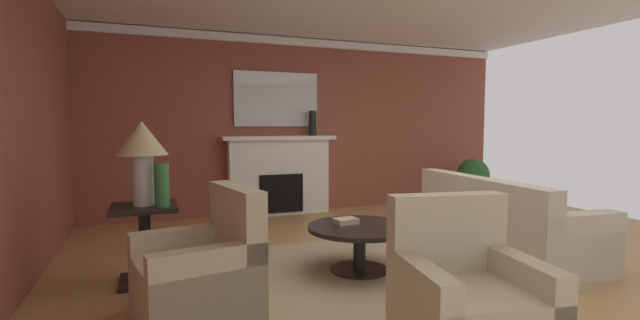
# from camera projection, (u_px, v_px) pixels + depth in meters

# --- Properties ---
(ground_plane) EXTENTS (8.81, 8.81, 0.00)m
(ground_plane) POSITION_uv_depth(u_px,v_px,m) (405.00, 263.00, 4.54)
(ground_plane) COLOR tan
(wall_fireplace) EXTENTS (7.38, 0.12, 2.83)m
(wall_fireplace) POSITION_uv_depth(u_px,v_px,m) (304.00, 125.00, 7.33)
(wall_fireplace) COLOR brown
(wall_fireplace) RESTS_ON ground_plane
(wall_window) EXTENTS (0.12, 6.73, 2.83)m
(wall_window) POSITION_uv_depth(u_px,v_px,m) (6.00, 125.00, 3.46)
(wall_window) COLOR brown
(wall_window) RESTS_ON ground_plane
(crown_moulding) EXTENTS (7.38, 0.08, 0.12)m
(crown_moulding) POSITION_uv_depth(u_px,v_px,m) (305.00, 43.00, 7.15)
(crown_moulding) COLOR white
(area_rug) EXTENTS (3.39, 2.31, 0.01)m
(area_rug) POSITION_uv_depth(u_px,v_px,m) (359.00, 271.00, 4.29)
(area_rug) COLOR tan
(area_rug) RESTS_ON ground_plane
(fireplace) EXTENTS (1.80, 0.35, 1.25)m
(fireplace) POSITION_uv_depth(u_px,v_px,m) (279.00, 177.00, 7.02)
(fireplace) COLOR white
(fireplace) RESTS_ON ground_plane
(mantel_mirror) EXTENTS (1.36, 0.04, 0.86)m
(mantel_mirror) POSITION_uv_depth(u_px,v_px,m) (276.00, 99.00, 7.04)
(mantel_mirror) COLOR silver
(sofa) EXTENTS (1.06, 2.16, 0.85)m
(sofa) POSITION_uv_depth(u_px,v_px,m) (502.00, 226.00, 4.90)
(sofa) COLOR beige
(sofa) RESTS_ON ground_plane
(armchair_near_window) EXTENTS (0.93, 0.93, 0.95)m
(armchair_near_window) POSITION_uv_depth(u_px,v_px,m) (201.00, 275.00, 3.27)
(armchair_near_window) COLOR #C1B293
(armchair_near_window) RESTS_ON ground_plane
(armchair_facing_fireplace) EXTENTS (0.93, 0.93, 0.95)m
(armchair_facing_fireplace) POSITION_uv_depth(u_px,v_px,m) (466.00, 303.00, 2.75)
(armchair_facing_fireplace) COLOR #C1B293
(armchair_facing_fireplace) RESTS_ON ground_plane
(coffee_table) EXTENTS (1.00, 1.00, 0.45)m
(coffee_table) POSITION_uv_depth(u_px,v_px,m) (360.00, 237.00, 4.26)
(coffee_table) COLOR black
(coffee_table) RESTS_ON ground_plane
(side_table) EXTENTS (0.56, 0.56, 0.70)m
(side_table) POSITION_uv_depth(u_px,v_px,m) (145.00, 238.00, 3.97)
(side_table) COLOR black
(side_table) RESTS_ON ground_plane
(table_lamp) EXTENTS (0.44, 0.44, 0.75)m
(table_lamp) POSITION_uv_depth(u_px,v_px,m) (142.00, 146.00, 3.90)
(table_lamp) COLOR beige
(table_lamp) RESTS_ON side_table
(vase_on_side_table) EXTENTS (0.13, 0.13, 0.38)m
(vase_on_side_table) POSITION_uv_depth(u_px,v_px,m) (162.00, 185.00, 3.87)
(vase_on_side_table) COLOR #33703D
(vase_on_side_table) RESTS_ON side_table
(vase_mantel_right) EXTENTS (0.13, 0.13, 0.40)m
(vase_mantel_right) POSITION_uv_depth(u_px,v_px,m) (313.00, 123.00, 7.11)
(vase_mantel_right) COLOR black
(vase_mantel_right) RESTS_ON fireplace
(book_red_cover) EXTENTS (0.24, 0.19, 0.05)m
(book_red_cover) POSITION_uv_depth(u_px,v_px,m) (345.00, 221.00, 4.34)
(book_red_cover) COLOR tan
(book_red_cover) RESTS_ON coffee_table
(potted_plant) EXTENTS (0.56, 0.56, 0.83)m
(potted_plant) POSITION_uv_depth(u_px,v_px,m) (473.00, 178.00, 7.76)
(potted_plant) COLOR #A8754C
(potted_plant) RESTS_ON ground_plane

